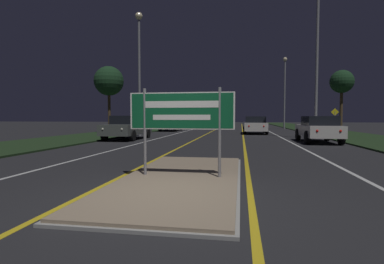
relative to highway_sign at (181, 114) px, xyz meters
name	(u,v)px	position (x,y,z in m)	size (l,w,h in m)	color
ground_plane	(165,198)	(0.00, -1.55, -1.53)	(160.00, 160.00, 0.00)	#232326
median_island	(182,178)	(0.00, 0.00, -1.49)	(2.69, 6.51, 0.10)	#999993
verge_left	(118,133)	(-9.50, 18.45, -1.49)	(5.00, 100.00, 0.08)	#1E3319
verge_right	(345,135)	(9.50, 18.45, -1.49)	(5.00, 100.00, 0.08)	#1E3319
centre_line_yellow_left	(212,131)	(-1.53, 23.45, -1.52)	(0.12, 70.00, 0.01)	gold
centre_line_yellow_right	(243,132)	(1.53, 23.45, -1.52)	(0.12, 70.00, 0.01)	gold
lane_line_white_left	(186,131)	(-4.20, 23.45, -1.52)	(0.12, 70.00, 0.01)	silver
lane_line_white_right	(270,132)	(4.20, 23.45, -1.52)	(0.12, 70.00, 0.01)	silver
edge_line_white_left	(158,131)	(-7.20, 23.45, -1.52)	(0.10, 70.00, 0.01)	silver
edge_line_white_right	(302,132)	(7.20, 23.45, -1.52)	(0.10, 70.00, 0.01)	silver
highway_sign	(181,114)	(0.00, 0.00, 0.00)	(2.44, 0.07, 2.03)	gray
streetlight_left_near	(139,55)	(-6.28, 15.18, 4.60)	(0.55, 0.55, 9.31)	gray
streetlight_right_near	(318,33)	(6.25, 14.17, 5.41)	(0.51, 0.51, 11.22)	gray
streetlight_right_far	(285,84)	(6.54, 30.87, 3.86)	(0.48, 0.48, 8.63)	gray
car_receding_0	(318,128)	(5.73, 11.30, -0.73)	(1.93, 4.34, 1.51)	silver
car_receding_1	(255,125)	(2.57, 19.92, -0.75)	(2.02, 4.78, 1.51)	silver
car_approaching_0	(128,127)	(-5.98, 11.93, -0.72)	(2.03, 4.75, 1.54)	#4C514C
car_approaching_1	(171,124)	(-5.86, 23.86, -0.78)	(1.85, 4.58, 1.42)	silver
warning_sign	(335,119)	(8.68, 18.43, -0.19)	(0.60, 0.06, 2.07)	gray
roadside_palm_left	(109,81)	(-10.15, 18.23, 3.07)	(2.58, 2.58, 5.84)	#4C3823
roadside_palm_right	(342,82)	(9.60, 19.92, 2.80)	(1.91, 1.91, 5.27)	#4C3823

